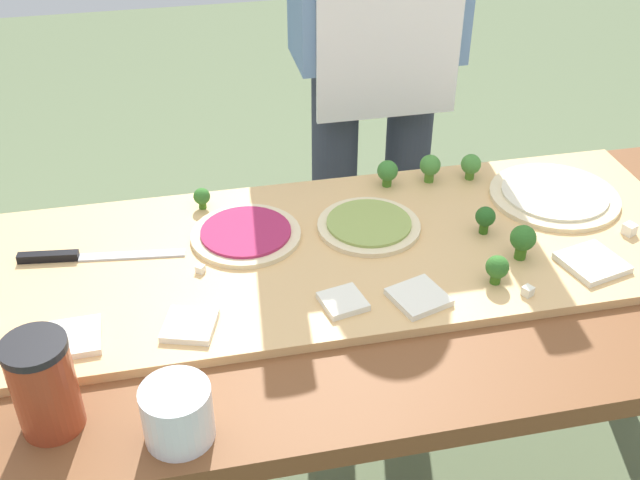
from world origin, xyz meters
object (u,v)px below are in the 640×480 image
pizza_whole_cheese_artichoke (554,195)px  broccoli_floret_center_left (523,239)px  chefs_knife (78,256)px  cheese_crumble_b (528,291)px  sauce_jar (44,385)px  pizza_whole_pesto_green (369,225)px  pizza_whole_beet_magenta (246,234)px  cook_center (379,18)px  cheese_crumble_a (629,229)px  pizza_slice_far_right (73,338)px  pizza_slice_near_right (190,325)px  pizza_slice_center (592,263)px  pizza_slice_near_left (419,297)px  flour_cup (178,416)px  prep_table (341,323)px  broccoli_floret_front_mid (471,165)px  broccoli_floret_front_right (202,197)px  broccoli_floret_front_left (388,172)px  broccoli_floret_back_left (430,166)px  cheese_crumble_d (200,269)px  broccoli_floret_center_right (497,268)px  broccoli_floret_back_mid (485,218)px  pizza_slice_far_left (343,301)px

pizza_whole_cheese_artichoke → broccoli_floret_center_left: broccoli_floret_center_left is taller
chefs_knife → cheese_crumble_b: (0.77, -0.27, 0.00)m
sauce_jar → chefs_knife: bearing=87.2°
pizza_whole_pesto_green → pizza_whole_beet_magenta: bearing=175.4°
chefs_knife → cook_center: (0.70, 0.50, 0.23)m
cheese_crumble_a → pizza_whole_beet_magenta: bearing=168.9°
pizza_slice_far_right → pizza_slice_near_right: size_ratio=1.09×
pizza_whole_cheese_artichoke → pizza_slice_center: (-0.04, -0.23, -0.00)m
pizza_slice_near_left → pizza_slice_center: 0.34m
pizza_whole_beet_magenta → cook_center: size_ratio=0.13×
flour_cup → prep_table: bearing=43.9°
broccoli_floret_front_mid → broccoli_floret_front_right: size_ratio=1.27×
broccoli_floret_front_left → broccoli_floret_front_right: bearing=-178.7°
pizza_whole_beet_magenta → broccoli_floret_center_left: size_ratio=3.09×
chefs_knife → pizza_whole_pesto_green: size_ratio=1.51×
chefs_knife → broccoli_floret_center_left: 0.82m
chefs_knife → broccoli_floret_front_mid: (0.82, 0.13, 0.03)m
broccoli_floret_back_left → sauce_jar: 0.91m
pizza_whole_beet_magenta → cheese_crumble_b: (0.45, -0.28, 0.00)m
chefs_knife → pizza_whole_beet_magenta: bearing=1.1°
broccoli_floret_front_left → cheese_crumble_b: 0.43m
flour_cup → pizza_slice_near_right: bearing=81.9°
pizza_slice_far_right → pizza_slice_center: bearing=0.9°
broccoli_floret_front_mid → broccoli_floret_back_left: broccoli_floret_back_left is taller
broccoli_floret_center_left → cheese_crumble_d: 0.59m
pizza_slice_far_right → broccoli_floret_center_right: broccoli_floret_center_right is taller
pizza_whole_cheese_artichoke → pizza_slice_near_right: 0.81m
pizza_slice_center → pizza_slice_near_left: bearing=-175.0°
prep_table → pizza_whole_cheese_artichoke: pizza_whole_cheese_artichoke is taller
prep_table → pizza_slice_center: size_ratio=18.37×
chefs_knife → pizza_whole_pesto_green: (0.55, -0.01, 0.00)m
pizza_slice_near_left → pizza_whole_beet_magenta: bearing=136.6°
pizza_whole_beet_magenta → cheese_crumble_b: same height
pizza_whole_beet_magenta → cheese_crumble_d: 0.13m
pizza_whole_pesto_green → broccoli_floret_back_mid: bearing=-15.9°
broccoli_floret_center_left → sauce_jar: size_ratio=0.44×
broccoli_floret_back_mid → broccoli_floret_front_right: (-0.53, 0.20, -0.01)m
pizza_whole_cheese_artichoke → pizza_slice_far_left: 0.57m
broccoli_floret_front_right → broccoli_floret_back_left: 0.49m
broccoli_floret_center_right → cheese_crumble_b: bearing=-47.3°
pizza_slice_near_left → sauce_jar: bearing=-166.6°
flour_cup → cheese_crumble_d: bearing=80.6°
pizza_whole_beet_magenta → cheese_crumble_b: size_ratio=12.50×
pizza_whole_beet_magenta → broccoli_floret_front_right: (-0.07, 0.12, 0.02)m
broccoli_floret_back_mid → cheese_crumble_b: size_ratio=3.34×
broccoli_floret_front_left → broccoli_floret_back_left: broccoli_floret_back_left is taller
pizza_slice_far_right → pizza_slice_far_left: same height
pizza_whole_beet_magenta → pizza_slice_center: size_ratio=2.09×
cook_center → cheese_crumble_d: bearing=-129.5°
pizza_slice_far_left → pizza_whole_pesto_green: bearing=64.5°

